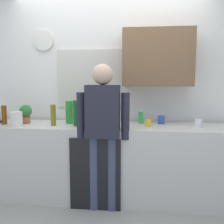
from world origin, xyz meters
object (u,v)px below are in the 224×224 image
at_px(bottle_amber_beer, 4,115).
at_px(bottle_olive_oil, 53,115).
at_px(cup_blue_mug, 161,120).
at_px(dish_soap, 141,117).
at_px(cup_white_mug, 198,123).
at_px(cup_yellow_cup, 148,123).
at_px(potted_plant, 26,113).
at_px(person_at_sink, 103,125).
at_px(bottle_green_wine, 76,113).
at_px(storage_canister, 16,119).
at_px(bottle_clear_soda, 69,112).

relative_size(bottle_amber_beer, bottle_olive_oil, 0.92).
distance_m(cup_blue_mug, dish_soap, 0.25).
bearing_deg(dish_soap, bottle_amber_beer, -172.22).
height_order(bottle_amber_beer, cup_white_mug, bottle_amber_beer).
xyz_separation_m(cup_yellow_cup, potted_plant, (-1.50, 0.08, 0.09)).
bearing_deg(bottle_amber_beer, cup_yellow_cup, 0.57).
xyz_separation_m(bottle_amber_beer, person_at_sink, (1.24, -0.22, -0.06)).
distance_m(bottle_olive_oil, cup_white_mug, 1.67).
distance_m(bottle_amber_beer, person_at_sink, 1.26).
xyz_separation_m(bottle_amber_beer, dish_soap, (1.64, 0.22, -0.04)).
xyz_separation_m(potted_plant, person_at_sink, (1.01, -0.31, -0.08)).
xyz_separation_m(cup_yellow_cup, person_at_sink, (-0.49, -0.24, 0.01)).
xyz_separation_m(bottle_green_wine, potted_plant, (-0.66, 0.10, -0.02)).
bearing_deg(potted_plant, person_at_sink, -17.35).
bearing_deg(bottle_green_wine, potted_plant, 171.16).
height_order(cup_blue_mug, potted_plant, potted_plant).
bearing_deg(cup_yellow_cup, person_at_sink, -153.96).
relative_size(cup_yellow_cup, storage_canister, 0.50).
bearing_deg(dish_soap, bottle_green_wine, -162.61).
bearing_deg(bottle_amber_beer, potted_plant, 21.89).
bearing_deg(bottle_green_wine, bottle_clear_soda, 128.36).
distance_m(bottle_clear_soda, cup_white_mug, 1.53).
bearing_deg(cup_blue_mug, potted_plant, -174.91).
xyz_separation_m(dish_soap, storage_canister, (-1.44, -0.34, 0.01)).
relative_size(potted_plant, person_at_sink, 0.14).
distance_m(bottle_amber_beer, bottle_green_wine, 0.89).
bearing_deg(dish_soap, bottle_clear_soda, -175.37).
distance_m(dish_soap, storage_canister, 1.48).
height_order(cup_white_mug, potted_plant, potted_plant).
bearing_deg(cup_white_mug, storage_canister, -175.85).
xyz_separation_m(bottle_green_wine, bottle_clear_soda, (-0.13, 0.16, -0.01)).
xyz_separation_m(bottle_clear_soda, cup_blue_mug, (1.13, 0.09, -0.09)).
height_order(cup_blue_mug, dish_soap, dish_soap).
height_order(bottle_amber_beer, bottle_green_wine, bottle_green_wine).
height_order(bottle_olive_oil, dish_soap, bottle_olive_oil).
height_order(bottle_clear_soda, person_at_sink, person_at_sink).
distance_m(bottle_clear_soda, dish_soap, 0.89).
xyz_separation_m(cup_blue_mug, storage_canister, (-1.69, -0.36, 0.03)).
distance_m(bottle_amber_beer, dish_soap, 1.66).
bearing_deg(bottle_green_wine, person_at_sink, -31.60).
relative_size(bottle_clear_soda, cup_blue_mug, 2.80).
distance_m(dish_soap, person_at_sink, 0.61).
height_order(bottle_clear_soda, potted_plant, bottle_clear_soda).
relative_size(bottle_clear_soda, storage_canister, 1.65).
distance_m(bottle_olive_oil, cup_yellow_cup, 1.11).
height_order(storage_canister, person_at_sink, person_at_sink).
bearing_deg(cup_yellow_cup, bottle_olive_oil, -177.67).
bearing_deg(bottle_green_wine, dish_soap, 17.39).
height_order(bottle_green_wine, dish_soap, bottle_green_wine).
bearing_deg(potted_plant, dish_soap, 5.33).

